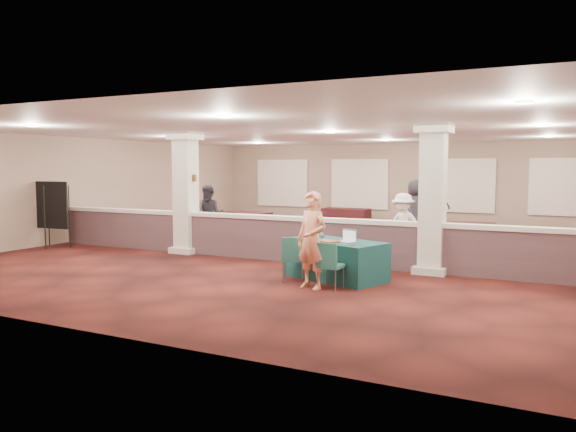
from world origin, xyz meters
The scene contains 32 objects.
ground centered at (0.00, 0.00, 0.00)m, with size 16.00×16.00×0.00m, color #4E1913.
wall_back centered at (0.00, 8.00, 1.60)m, with size 16.00×0.04×3.20m, color #84705B.
wall_front centered at (0.00, -8.00, 1.60)m, with size 16.00×0.04×3.20m, color #84705B.
wall_left centered at (-8.00, 0.00, 1.60)m, with size 0.04×16.00×3.20m, color #84705B.
ceiling centered at (0.00, 0.00, 3.20)m, with size 16.00×16.00×0.02m, color silver.
partition_wall centered at (0.00, -1.50, 0.57)m, with size 15.60×0.28×1.10m.
column_left centered at (-3.50, -1.50, 1.64)m, with size 0.72×0.72×3.20m.
column_right centered at (3.00, -1.50, 1.64)m, with size 0.72×0.72×3.20m.
sconce_left centered at (-3.78, -1.50, 2.00)m, with size 0.12×0.12×0.18m.
sconce_right centered at (-3.22, -1.50, 2.00)m, with size 0.12×0.12×0.18m.
near_table centered at (1.37, -3.00, 0.39)m, with size 2.06×1.03×0.79m, color #103B3A.
conf_chair_main centered at (1.65, -4.01, 0.53)m, with size 0.46×0.47×0.89m.
conf_chair_side centered at (0.75, -3.67, 0.54)m, with size 0.59×0.59×0.91m.
easel_board centered at (-7.40, -2.50, 1.20)m, with size 1.11×0.58×1.88m.
woman centered at (1.32, -4.04, 0.92)m, with size 0.66×0.44×1.83m, color #E87D65.
far_table_front_left centered at (-4.44, 1.75, 0.35)m, with size 1.70×0.85×0.69m, color black.
far_table_front_center centered at (1.43, 1.81, 0.33)m, with size 1.63×0.82×0.66m, color black.
far_table_back_left centered at (-4.51, 3.20, 0.36)m, with size 1.78×0.89×0.72m, color black.
far_table_back_center centered at (-2.00, 6.50, 0.35)m, with size 1.74×0.87×0.71m, color black.
far_table_back_right centered at (2.97, 3.20, 0.34)m, with size 1.66×0.83×0.67m, color black.
attendee_a centered at (-3.92, 0.20, 0.87)m, with size 0.84×0.47×1.75m, color black.
attendee_b centered at (1.84, 0.46, 0.81)m, with size 1.04×0.48×1.62m, color white.
attendee_c centered at (1.50, 5.85, 0.89)m, with size 1.05×0.50×1.78m, color black.
attendee_d centered at (1.40, 3.50, 0.96)m, with size 0.95×0.51×1.92m, color black.
laptop_base centered at (1.66, -3.16, 0.80)m, with size 0.36×0.25×0.02m, color silver.
laptop_screen centered at (1.70, -3.04, 0.93)m, with size 0.36×0.01×0.24m, color silver.
screen_glow centered at (1.70, -3.05, 0.91)m, with size 0.32×0.00×0.21m, color silver.
knitting centered at (1.33, -3.27, 0.81)m, with size 0.43×0.32×0.03m, color #AB471B.
yarn_cream centered at (0.77, -2.90, 0.85)m, with size 0.12×0.12×0.12m, color #F2EAC7.
yarn_red centered at (0.67, -2.69, 0.84)m, with size 0.11×0.11×0.11m, color maroon.
yarn_grey centered at (0.96, -2.71, 0.85)m, with size 0.11×0.11×0.11m, color #4D4C52.
scissors centered at (1.93, -3.52, 0.80)m, with size 0.13×0.03×0.01m, color #AE1312.
Camera 1 is at (5.62, -13.57, 2.29)m, focal length 35.00 mm.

